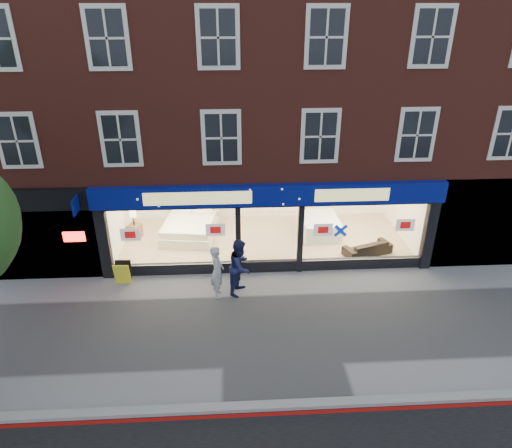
{
  "coord_description": "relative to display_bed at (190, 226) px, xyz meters",
  "views": [
    {
      "loc": [
        -1.22,
        -10.51,
        8.5
      ],
      "look_at": [
        -0.48,
        2.5,
        2.12
      ],
      "focal_mm": 32.0,
      "sensor_mm": 36.0,
      "label": 1
    }
  ],
  "objects": [
    {
      "name": "pedestrian_blue",
      "position": [
        1.9,
        -3.91,
        0.47
      ],
      "size": [
        1.02,
        1.13,
        1.89
      ],
      "primitive_type": "imported",
      "rotation": [
        0.0,
        0.0,
        1.16
      ],
      "color": "#191E47",
      "rests_on": "ground"
    },
    {
      "name": "kerb_stone",
      "position": [
        2.92,
        -8.68,
        -0.42
      ],
      "size": [
        60.0,
        0.25,
        0.12
      ],
      "primitive_type": "cube",
      "color": "gray",
      "rests_on": "ground"
    },
    {
      "name": "a_board",
      "position": [
        -1.98,
        -3.23,
        -0.07
      ],
      "size": [
        0.55,
        0.36,
        0.82
      ],
      "primitive_type": "cube",
      "rotation": [
        0.0,
        0.0,
        -0.04
      ],
      "color": "yellow",
      "rests_on": "ground"
    },
    {
      "name": "pedestrian_grey",
      "position": [
        1.17,
        -4.07,
        0.4
      ],
      "size": [
        0.49,
        0.68,
        1.76
      ],
      "primitive_type": "imported",
      "rotation": [
        0.0,
        0.0,
        1.68
      ],
      "color": "#B5B8BD",
      "rests_on": "ground"
    },
    {
      "name": "ground",
      "position": [
        2.92,
        -5.78,
        -0.48
      ],
      "size": [
        120.0,
        120.0,
        0.0
      ],
      "primitive_type": "plane",
      "color": "gray",
      "rests_on": "ground"
    },
    {
      "name": "kerb_line",
      "position": [
        2.92,
        -8.88,
        -0.47
      ],
      "size": [
        60.0,
        0.1,
        0.01
      ],
      "primitive_type": "cube",
      "color": "#8C0A07",
      "rests_on": "ground"
    },
    {
      "name": "mattress_stack",
      "position": [
        5.14,
        -0.21,
        -0.02
      ],
      "size": [
        1.49,
        1.85,
        0.71
      ],
      "rotation": [
        0.0,
        0.0,
        0.04
      ],
      "color": "silver",
      "rests_on": "showroom_floor"
    },
    {
      "name": "showroom_floor",
      "position": [
        2.92,
        -0.53,
        -0.43
      ],
      "size": [
        11.0,
        4.5,
        0.1
      ],
      "primitive_type": "cube",
      "color": "tan",
      "rests_on": "ground"
    },
    {
      "name": "bedside_table",
      "position": [
        -2.16,
        -0.06,
        -0.1
      ],
      "size": [
        0.58,
        0.58,
        0.55
      ],
      "primitive_type": "cube",
      "rotation": [
        0.0,
        0.0,
        -0.36
      ],
      "color": "brown",
      "rests_on": "showroom_floor"
    },
    {
      "name": "display_bed",
      "position": [
        0.0,
        0.0,
        0.0
      ],
      "size": [
        2.28,
        2.63,
        1.36
      ],
      "rotation": [
        0.0,
        0.0,
        -0.13
      ],
      "color": "white",
      "rests_on": "showroom_floor"
    },
    {
      "name": "sofa",
      "position": [
        6.62,
        -1.88,
        -0.12
      ],
      "size": [
        1.92,
        1.26,
        0.52
      ],
      "primitive_type": "imported",
      "rotation": [
        0.0,
        0.0,
        3.49
      ],
      "color": "black",
      "rests_on": "showroom_floor"
    },
    {
      "name": "building",
      "position": [
        2.9,
        1.15,
        6.19
      ],
      "size": [
        19.0,
        8.26,
        10.3
      ],
      "color": "maroon",
      "rests_on": "ground"
    }
  ]
}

